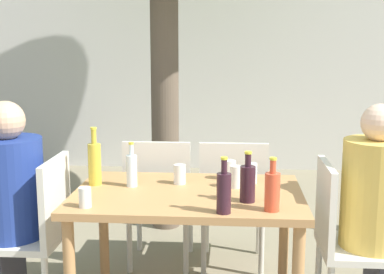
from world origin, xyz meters
TOP-DOWN VIEW (x-y plane):
  - cafe_building_wall at (0.00, 3.57)m, footprint 10.00×0.08m
  - dining_table_front at (0.00, 0.00)m, footprint 1.25×0.83m
  - patio_chair_0 at (-0.86, 0.00)m, footprint 0.44×0.44m
  - patio_chair_1 at (0.86, 0.00)m, footprint 0.44×0.44m
  - patio_chair_2 at (-0.25, 0.65)m, footprint 0.44×0.44m
  - patio_chair_3 at (0.25, 0.65)m, footprint 0.44×0.44m
  - soda_bottle_0 at (0.43, -0.29)m, footprint 0.07×0.07m
  - water_bottle_1 at (-0.33, 0.09)m, footprint 0.06×0.06m
  - wine_bottle_2 at (0.20, -0.34)m, footprint 0.07×0.07m
  - wine_bottle_3 at (0.32, -0.15)m, footprint 0.08×0.08m
  - oil_cruet_4 at (-0.54, 0.11)m, footprint 0.07×0.07m
  - drinking_glass_0 at (0.26, 0.11)m, footprint 0.07×0.07m
  - drinking_glass_1 at (0.22, 0.29)m, footprint 0.08×0.08m
  - drinking_glass_2 at (-0.06, 0.16)m, footprint 0.07×0.07m
  - drinking_glass_3 at (-0.49, -0.31)m, footprint 0.06×0.06m
  - drinking_glass_4 at (0.35, 0.21)m, footprint 0.06×0.06m

SIDE VIEW (x-z plane):
  - patio_chair_0 at x=-0.86m, z-range 0.06..0.96m
  - patio_chair_1 at x=0.86m, z-range 0.06..0.96m
  - patio_chair_2 at x=-0.25m, z-range 0.06..0.96m
  - patio_chair_3 at x=0.25m, z-range 0.06..0.96m
  - dining_table_front at x=0.00m, z-range 0.27..1.00m
  - drinking_glass_3 at x=-0.49m, z-range 0.73..0.83m
  - drinking_glass_2 at x=-0.06m, z-range 0.73..0.84m
  - drinking_glass_1 at x=0.22m, z-range 0.73..0.84m
  - drinking_glass_4 at x=0.35m, z-range 0.73..0.85m
  - drinking_glass_0 at x=0.26m, z-range 0.73..0.85m
  - water_bottle_1 at x=-0.33m, z-range 0.70..0.95m
  - wine_bottle_3 at x=0.32m, z-range 0.70..0.96m
  - soda_bottle_0 at x=0.43m, z-range 0.70..0.96m
  - wine_bottle_2 at x=0.20m, z-range 0.70..0.97m
  - oil_cruet_4 at x=-0.54m, z-range 0.69..1.02m
  - cafe_building_wall at x=0.00m, z-range 0.00..2.80m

